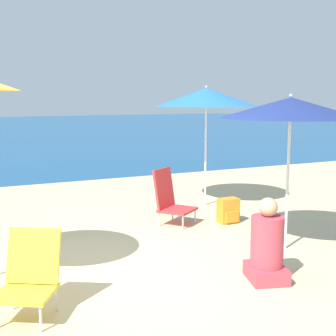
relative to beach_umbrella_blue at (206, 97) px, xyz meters
name	(u,v)px	position (x,y,z in m)	size (l,w,h in m)	color
ground_plane	(107,269)	(-2.64, -2.31, -1.95)	(60.00, 60.00, 0.00)	#D1BA89
beach_umbrella_blue	(206,97)	(0.00, 0.00, 0.00)	(1.82, 1.82, 2.15)	white
beach_umbrella_navy	(290,108)	(-0.32, -2.60, -0.13)	(1.77, 1.77, 1.98)	white
beach_chair_yellow	(30,274)	(-3.61, -3.08, -1.56)	(0.69, 0.71, 0.76)	silver
beach_chair_red	(170,198)	(-1.12, -0.85, -1.54)	(0.73, 0.73, 0.85)	silver
person_seated_near	(267,247)	(-1.20, -3.36, -1.58)	(0.50, 0.55, 0.90)	#BF3F4C
backpack_orange	(228,211)	(-0.29, -1.21, -1.75)	(0.32, 0.22, 0.39)	orange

